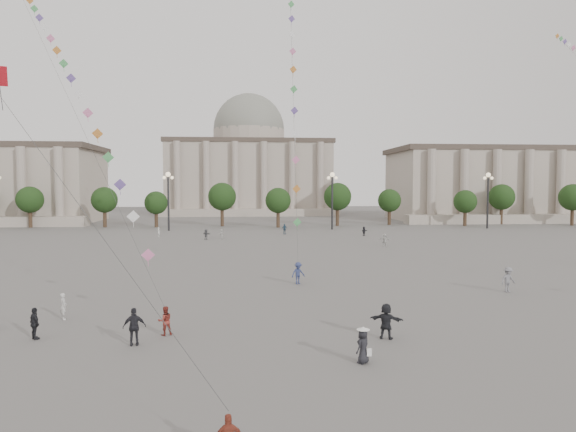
{
  "coord_description": "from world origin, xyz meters",
  "views": [
    {
      "loc": [
        -0.98,
        -24.27,
        8.1
      ],
      "look_at": [
        1.99,
        12.0,
        5.97
      ],
      "focal_mm": 32.0,
      "sensor_mm": 36.0,
      "label": 1
    }
  ],
  "objects": [
    {
      "name": "hat_person",
      "position": [
        4.33,
        -1.61,
        0.85
      ],
      "size": [
        0.91,
        0.91,
        1.69
      ],
      "color": "black",
      "rests_on": "ground"
    },
    {
      "name": "tree_row",
      "position": [
        0.0,
        78.0,
        5.39
      ],
      "size": [
        137.12,
        5.12,
        8.0
      ],
      "color": "#38271C",
      "rests_on": "ground"
    },
    {
      "name": "lamp_post_far_east",
      "position": [
        45.0,
        70.0,
        7.35
      ],
      "size": [
        2.0,
        0.9,
        10.65
      ],
      "color": "#262628",
      "rests_on": "ground"
    },
    {
      "name": "person_crowd_3",
      "position": [
        6.4,
        2.0,
        0.95
      ],
      "size": [
        1.85,
        1.22,
        1.91
      ],
      "primitive_type": "imported",
      "rotation": [
        0.0,
        0.0,
        2.73
      ],
      "color": "#212327",
      "rests_on": "ground"
    },
    {
      "name": "hall_east",
      "position": [
        75.0,
        93.89,
        8.43
      ],
      "size": [
        84.0,
        26.22,
        17.2
      ],
      "color": "#AA9E8F",
      "rests_on": "ground"
    },
    {
      "name": "person_crowd_13",
      "position": [
        -12.06,
        7.48,
        0.81
      ],
      "size": [
        0.61,
        0.7,
        1.61
      ],
      "primitive_type": "imported",
      "rotation": [
        0.0,
        0.0,
        2.05
      ],
      "color": "beige",
      "rests_on": "ground"
    },
    {
      "name": "person_crowd_9",
      "position": [
        18.15,
        57.52,
        0.76
      ],
      "size": [
        1.35,
        1.27,
        1.52
      ],
      "primitive_type": "imported",
      "rotation": [
        0.0,
        0.0,
        0.73
      ],
      "color": "black",
      "rests_on": "ground"
    },
    {
      "name": "tourist_4",
      "position": [
        -6.66,
        1.89,
        0.97
      ],
      "size": [
        1.2,
        0.66,
        1.94
      ],
      "primitive_type": "imported",
      "rotation": [
        0.0,
        0.0,
        3.31
      ],
      "color": "#222227",
      "rests_on": "ground"
    },
    {
      "name": "person_crowd_12",
      "position": [
        -7.03,
        53.69,
        0.81
      ],
      "size": [
        1.43,
        1.35,
        1.61
      ],
      "primitive_type": "imported",
      "rotation": [
        0.0,
        0.0,
        2.41
      ],
      "color": "#5A5A5E",
      "rests_on": "ground"
    },
    {
      "name": "person_crowd_6",
      "position": [
        18.93,
        12.95,
        0.97
      ],
      "size": [
        1.41,
        1.04,
        1.94
      ],
      "primitive_type": "imported",
      "rotation": [
        0.0,
        0.0,
        0.28
      ],
      "color": "slate",
      "rests_on": "ground"
    },
    {
      "name": "lamp_post_mid_east",
      "position": [
        15.0,
        70.0,
        7.35
      ],
      "size": [
        2.0,
        0.9,
        10.65
      ],
      "color": "#262628",
      "rests_on": "ground"
    },
    {
      "name": "hall_central",
      "position": [
        0.0,
        129.22,
        14.23
      ],
      "size": [
        48.3,
        34.3,
        35.5
      ],
      "color": "#AA9E8F",
      "rests_on": "ground"
    },
    {
      "name": "person_crowd_7",
      "position": [
        17.59,
        43.12,
        0.86
      ],
      "size": [
        1.67,
        0.87,
        1.72
      ],
      "primitive_type": "imported",
      "rotation": [
        0.0,
        0.0,
        2.9
      ],
      "color": "silver",
      "rests_on": "ground"
    },
    {
      "name": "kite_flyer_1",
      "position": [
        3.29,
        17.52,
        0.91
      ],
      "size": [
        1.34,
        1.05,
        1.82
      ],
      "primitive_type": "imported",
      "rotation": [
        0.0,
        0.0,
        0.36
      ],
      "color": "navy",
      "rests_on": "ground"
    },
    {
      "name": "tourist_1",
      "position": [
        -12.14,
        3.4,
        0.85
      ],
      "size": [
        0.98,
        1.01,
        1.7
      ],
      "primitive_type": "imported",
      "rotation": [
        0.0,
        0.0,
        2.32
      ],
      "color": "black",
      "rests_on": "ground"
    },
    {
      "name": "kite_flyer_0",
      "position": [
        -5.4,
        3.63,
        0.79
      ],
      "size": [
        0.93,
        0.83,
        1.58
      ],
      "primitive_type": "imported",
      "rotation": [
        0.0,
        0.0,
        3.5
      ],
      "color": "maroon",
      "rests_on": "ground"
    },
    {
      "name": "kite_train_west",
      "position": [
        -19.46,
        26.42,
        21.81
      ],
      "size": [
        26.53,
        42.02,
        63.02
      ],
      "color": "#3F3F3F",
      "rests_on": "ground"
    },
    {
      "name": "person_crowd_10",
      "position": [
        -14.86,
        58.38,
        0.77
      ],
      "size": [
        0.63,
        0.67,
        1.53
      ],
      "primitive_type": "imported",
      "rotation": [
        0.0,
        0.0,
        2.24
      ],
      "color": "white",
      "rests_on": "ground"
    },
    {
      "name": "ground",
      "position": [
        0.0,
        0.0,
        0.0
      ],
      "size": [
        360.0,
        360.0,
        0.0
      ],
      "primitive_type": "plane",
      "color": "#5E5A58",
      "rests_on": "ground"
    },
    {
      "name": "lamp_post_mid_west",
      "position": [
        -15.0,
        70.0,
        7.35
      ],
      "size": [
        2.0,
        0.9,
        10.65
      ],
      "color": "#262628",
      "rests_on": "ground"
    },
    {
      "name": "person_crowd_4",
      "position": [
        -4.76,
        54.64,
        0.75
      ],
      "size": [
        0.94,
        1.46,
        1.5
      ],
      "primitive_type": "imported",
      "rotation": [
        0.0,
        0.0,
        4.32
      ],
      "color": "silver",
      "rests_on": "ground"
    },
    {
      "name": "person_crowd_0",
      "position": [
        5.45,
        61.38,
        0.88
      ],
      "size": [
        1.12,
        0.81,
        1.77
      ],
      "primitive_type": "imported",
      "rotation": [
        0.0,
        0.0,
        0.42
      ],
      "color": "#2D4D67",
      "rests_on": "ground"
    }
  ]
}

